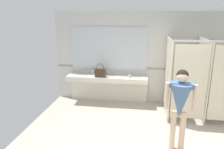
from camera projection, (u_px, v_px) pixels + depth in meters
wall_back at (157, 58)px, 6.29m from camera, size 6.12×0.12×2.70m
wall_back_tile_band at (156, 69)px, 6.31m from camera, size 6.12×0.01×0.06m
vanity_counter at (108, 82)px, 6.44m from camera, size 2.38×0.52×0.96m
mirror_panel at (109, 48)px, 6.35m from camera, size 2.28×0.02×1.27m
bathroom_stalls at (204, 78)px, 5.32m from camera, size 1.77×1.34×2.05m
person_standing at (180, 101)px, 3.99m from camera, size 0.57×0.44×1.63m
handbag at (100, 72)px, 6.17m from camera, size 0.30×0.13×0.40m
soap_dispenser at (93, 71)px, 6.50m from camera, size 0.07×0.07×0.19m
paper_cup at (129, 76)px, 6.14m from camera, size 0.07×0.07×0.09m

